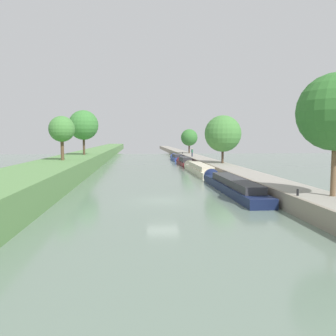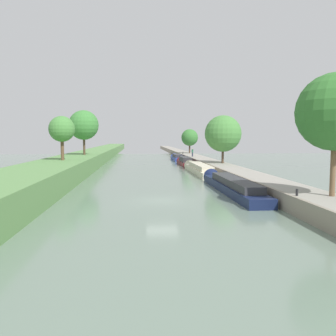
{
  "view_description": "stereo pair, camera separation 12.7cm",
  "coord_description": "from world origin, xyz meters",
  "views": [
    {
      "loc": [
        -1.98,
        -27.36,
        5.01
      ],
      "look_at": [
        2.0,
        18.04,
        1.0
      ],
      "focal_mm": 37.16,
      "sensor_mm": 36.0,
      "label": 1
    },
    {
      "loc": [
        -1.86,
        -27.37,
        5.01
      ],
      "look_at": [
        2.0,
        18.04,
        1.0
      ],
      "focal_mm": 37.16,
      "sensor_mm": 36.0,
      "label": 2
    }
  ],
  "objects": [
    {
      "name": "ground_plane",
      "position": [
        0.0,
        0.0,
        0.0
      ],
      "size": [
        160.0,
        160.0,
        0.0
      ],
      "primitive_type": "plane",
      "color": "slate"
    },
    {
      "name": "tree_leftbank_upstream",
      "position": [
        -11.34,
        16.97,
        6.03
      ],
      "size": [
        3.21,
        3.21,
        5.49
      ],
      "color": "brown",
      "rests_on": "left_grassy_bank"
    },
    {
      "name": "mooring_bollard_far",
      "position": [
        8.55,
        53.74,
        1.4
      ],
      "size": [
        0.16,
        0.16,
        0.45
      ],
      "color": "black",
      "rests_on": "right_towpath"
    },
    {
      "name": "narrowboat_maroon",
      "position": [
        6.64,
        36.36,
        0.59
      ],
      "size": [
        1.91,
        10.67,
        2.09
      ],
      "color": "maroon",
      "rests_on": "ground_plane"
    },
    {
      "name": "narrowboat_cream",
      "position": [
        6.61,
        21.2,
        0.58
      ],
      "size": [
        1.92,
        16.96,
        1.9
      ],
      "color": "beige",
      "rests_on": "ground_plane"
    },
    {
      "name": "tree_rightbank_midnear",
      "position": [
        10.68,
        23.58,
        5.58
      ],
      "size": [
        5.43,
        5.43,
        7.12
      ],
      "color": "#4C3828",
      "rests_on": "right_towpath"
    },
    {
      "name": "stone_quay",
      "position": [
        8.13,
        0.0,
        0.61
      ],
      "size": [
        0.25,
        260.0,
        1.23
      ],
      "color": "gray",
      "rests_on": "ground_plane"
    },
    {
      "name": "mooring_bollard_near",
      "position": [
        8.55,
        -5.49,
        1.4
      ],
      "size": [
        0.16,
        0.16,
        0.45
      ],
      "color": "black",
      "rests_on": "right_towpath"
    },
    {
      "name": "narrowboat_navy",
      "position": [
        6.67,
        4.24,
        0.57
      ],
      "size": [
        2.04,
        17.22,
        1.96
      ],
      "color": "#141E42",
      "rests_on": "ground_plane"
    },
    {
      "name": "tree_leftbank_downstream",
      "position": [
        -10.72,
        30.48,
        7.01
      ],
      "size": [
        4.81,
        4.81,
        7.25
      ],
      "color": "#4C3828",
      "rests_on": "left_grassy_bank"
    },
    {
      "name": "person_walking",
      "position": [
        8.98,
        41.85,
        2.05
      ],
      "size": [
        0.34,
        0.34,
        1.66
      ],
      "color": "#282D42",
      "rests_on": "right_towpath"
    },
    {
      "name": "tree_rightbank_near",
      "position": [
        10.78,
        -5.83,
        6.64
      ],
      "size": [
        5.02,
        5.02,
        7.98
      ],
      "color": "brown",
      "rests_on": "right_towpath"
    },
    {
      "name": "narrowboat_blue",
      "position": [
        6.6,
        48.94,
        0.56
      ],
      "size": [
        1.91,
        11.02,
        1.88
      ],
      "color": "#283D93",
      "rests_on": "ground_plane"
    },
    {
      "name": "tree_rightbank_midfar",
      "position": [
        10.67,
        57.28,
        5.0
      ],
      "size": [
        4.09,
        4.09,
        5.88
      ],
      "color": "#4C3828",
      "rests_on": "right_towpath"
    },
    {
      "name": "right_towpath",
      "position": [
        9.96,
        0.0,
        0.59
      ],
      "size": [
        3.43,
        260.0,
        1.18
      ],
      "color": "gray",
      "rests_on": "ground_plane"
    },
    {
      "name": "left_grassy_bank",
      "position": [
        -11.47,
        0.0,
        1.09
      ],
      "size": [
        6.44,
        260.0,
        2.18
      ],
      "color": "#5B894C",
      "rests_on": "ground_plane"
    }
  ]
}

